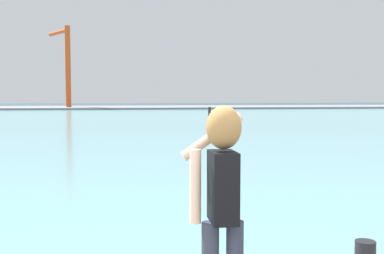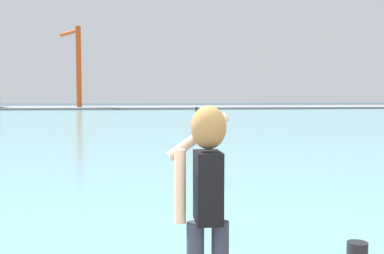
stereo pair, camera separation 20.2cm
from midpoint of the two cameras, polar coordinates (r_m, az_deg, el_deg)
The scene contains 5 objects.
ground_plane at distance 52.76m, azimuth -7.64°, elevation 1.05°, with size 220.00×220.00×0.00m, color #334751.
harbor_water at distance 54.76m, azimuth -7.65°, elevation 1.16°, with size 140.00×100.00×0.02m, color #6BA8B2.
far_shore_dock at distance 94.73m, azimuth -7.70°, elevation 2.35°, with size 140.00×20.00×0.36m, color gray.
person_photographer at distance 3.77m, azimuth 3.34°, elevation -7.72°, with size 0.53×0.55×1.74m.
port_crane at distance 93.12m, azimuth -13.64°, elevation 7.92°, with size 4.83×8.01×15.14m.
Camera 2 is at (-0.00, -2.72, 2.47)m, focal length 44.33 mm.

